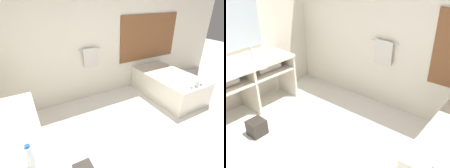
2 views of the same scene
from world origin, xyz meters
TOP-DOWN VIEW (x-y plane):
  - wall_back_with_blinds at (0.05, 2.23)m, footprint 7.40×0.13m
  - vanity_counter at (-1.90, 0.60)m, footprint 0.58×1.63m
  - sink_faucet at (-2.06, 0.82)m, footprint 0.09×0.04m
  - waste_bin at (-1.25, 0.23)m, footprint 0.24×0.24m

SIDE VIEW (x-z plane):
  - waste_bin at x=-1.25m, z-range 0.00..0.23m
  - vanity_counter at x=-1.90m, z-range 0.20..1.06m
  - sink_faucet at x=-2.06m, z-range 0.85..1.03m
  - wall_back_with_blinds at x=0.05m, z-range -0.01..2.69m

